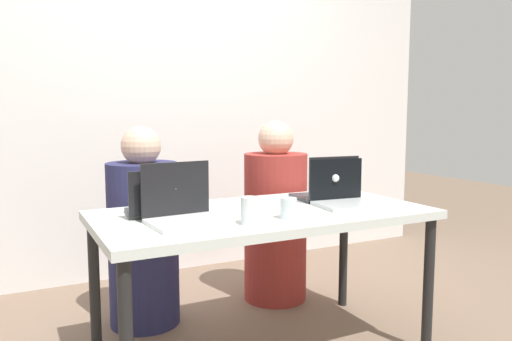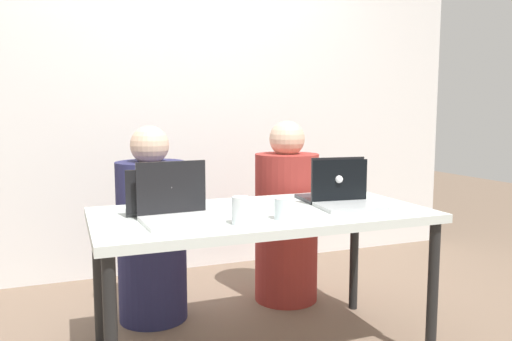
% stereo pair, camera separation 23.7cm
% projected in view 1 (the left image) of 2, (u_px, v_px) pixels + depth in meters
% --- Properties ---
extents(back_wall, '(4.50, 0.10, 2.62)m').
position_uv_depth(back_wall, '(167.00, 91.00, 3.58)').
color(back_wall, silver).
rests_on(back_wall, ground).
extents(desk, '(1.54, 0.77, 0.71)m').
position_uv_depth(desk, '(263.00, 224.00, 2.33)').
color(desk, silver).
rests_on(desk, ground).
extents(person_on_left, '(0.39, 0.39, 1.09)m').
position_uv_depth(person_on_left, '(143.00, 237.00, 2.72)').
color(person_on_left, '#272850').
rests_on(person_on_left, ground).
extents(person_on_right, '(0.48, 0.48, 1.11)m').
position_uv_depth(person_on_right, '(275.00, 221.00, 3.09)').
color(person_on_right, '#9C2F29').
rests_on(person_on_right, ground).
extents(laptop_front_right, '(0.31, 0.27, 0.22)m').
position_uv_depth(laptop_front_right, '(343.00, 195.00, 2.45)').
color(laptop_front_right, '#B3B8B9').
rests_on(laptop_front_right, desk).
extents(laptop_back_left, '(0.35, 0.26, 0.21)m').
position_uv_depth(laptop_back_left, '(164.00, 205.00, 2.22)').
color(laptop_back_left, '#36373A').
rests_on(laptop_back_left, desk).
extents(laptop_front_left, '(0.32, 0.30, 0.25)m').
position_uv_depth(laptop_front_left, '(184.00, 210.00, 2.07)').
color(laptop_front_left, silver).
rests_on(laptop_front_left, desk).
extents(laptop_back_right, '(0.30, 0.29, 0.23)m').
position_uv_depth(laptop_back_right, '(326.00, 190.00, 2.60)').
color(laptop_back_right, '#33353A').
rests_on(laptop_back_right, desk).
extents(water_glass_left, '(0.07, 0.07, 0.11)m').
position_uv_depth(water_glass_left, '(249.00, 213.00, 2.03)').
color(water_glass_left, white).
rests_on(water_glass_left, desk).
extents(water_glass_center, '(0.07, 0.07, 0.09)m').
position_uv_depth(water_glass_center, '(288.00, 210.00, 2.14)').
color(water_glass_center, silver).
rests_on(water_glass_center, desk).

